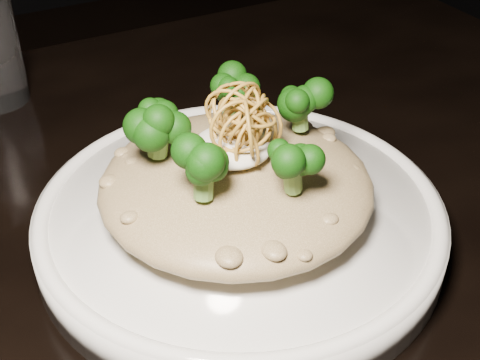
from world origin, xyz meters
name	(u,v)px	position (x,y,z in m)	size (l,w,h in m)	color
table	(162,318)	(0.00, 0.00, 0.67)	(1.10, 0.80, 0.75)	black
plate	(240,222)	(0.06, -0.02, 0.77)	(0.31, 0.31, 0.03)	white
risotto	(236,185)	(0.06, -0.03, 0.80)	(0.20, 0.20, 0.04)	brown
broccoli	(238,124)	(0.06, -0.02, 0.85)	(0.13, 0.13, 0.05)	black
cheese	(232,146)	(0.06, -0.02, 0.83)	(0.06, 0.06, 0.02)	white
shallots	(247,115)	(0.07, -0.03, 0.86)	(0.06, 0.06, 0.04)	#8F611E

